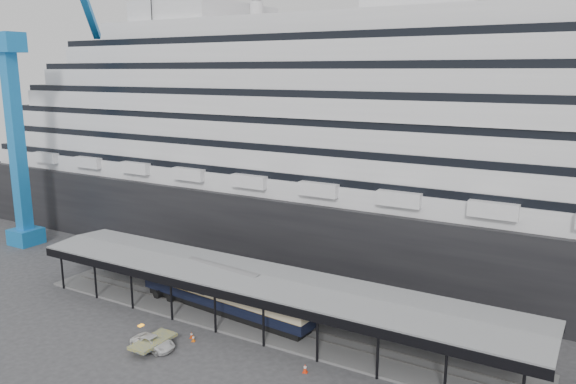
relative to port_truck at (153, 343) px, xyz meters
The scene contains 9 objects.
ground 7.67m from the port_truck, 39.46° to the left, with size 200.00×200.00×0.00m, color #363638.
cruise_ship 41.33m from the port_truck, 80.83° to the left, with size 130.00×30.00×43.90m.
platform_canopy 11.62m from the port_truck, 59.10° to the left, with size 56.00×9.18×5.30m.
crane_blue 46.38m from the port_truck, 158.46° to the left, with size 22.63×19.19×47.60m.
port_truck is the anchor object (origin of this frame).
pullman_carriage 10.11m from the port_truck, 84.12° to the left, with size 22.38×4.83×21.81m.
traffic_cone_left 3.88m from the port_truck, 52.75° to the left, with size 0.46×0.46×0.70m.
traffic_cone_mid 3.95m from the port_truck, 64.07° to the left, with size 0.43×0.43×0.67m.
traffic_cone_right 14.96m from the port_truck, 13.63° to the left, with size 0.52×0.52×0.83m.
Camera 1 is at (29.91, -40.66, 25.91)m, focal length 35.00 mm.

